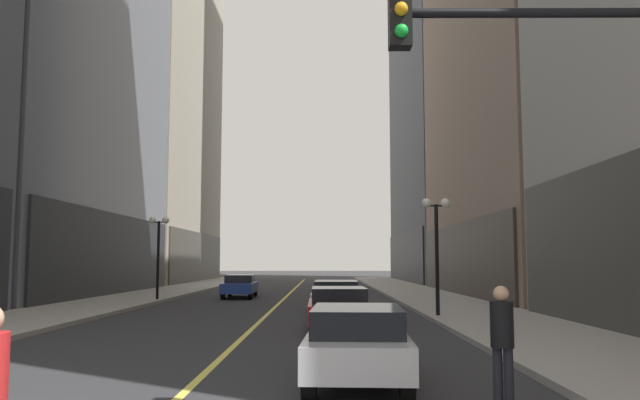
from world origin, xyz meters
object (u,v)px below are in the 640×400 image
Objects in this scene: car_white at (336,295)px; traffic_light_near_right at (576,127)px; pedestrian_in_black_coat at (502,336)px; street_lamp_right_mid at (436,230)px; car_silver at (357,342)px; car_blue at (240,285)px; fire_hydrant_right at (502,327)px; car_red at (339,307)px; street_lamp_left_far at (159,239)px.

traffic_light_near_right reaches higher than car_white.
street_lamp_right_mid is at bearing 83.59° from pedestrian_in_black_coat.
car_silver and car_white have the same top height.
car_blue is at bearing 102.04° from car_silver.
car_white is 2.72× the size of pedestrian_in_black_coat.
traffic_light_near_right is 9.72m from fire_hydrant_right.
traffic_light_near_right reaches higher than street_lamp_right_mid.
car_white is 18.57m from traffic_light_near_right.
car_blue is at bearing 105.37° from pedestrian_in_black_coat.
car_blue is 6.05× the size of fire_hydrant_right.
car_silver is 26.12m from car_blue.
fire_hydrant_right is at bearing 80.22° from traffic_light_near_right.
street_lamp_right_mid is at bearing 94.43° from fire_hydrant_right.
car_red is at bearing -73.04° from car_blue.
street_lamp_left_far is at bearing 115.80° from pedestrian_in_black_coat.
car_blue is (-5.32, 17.44, 0.00)m from car_red.
car_blue is at bearing 115.44° from fire_hydrant_right.
street_lamp_right_mid is at bearing 73.38° from car_silver.
pedestrian_in_black_coat is (2.12, -16.36, 0.30)m from car_white.
car_white is (0.06, 6.57, 0.00)m from car_red.
pedestrian_in_black_coat is 13.93m from street_lamp_right_mid.
street_lamp_left_far reaches higher than fire_hydrant_right.
fire_hydrant_right is (1.55, 8.99, -3.34)m from traffic_light_near_right.
pedestrian_in_black_coat reaches higher than fire_hydrant_right.
pedestrian_in_black_coat is at bearing -82.63° from car_white.
car_silver reaches higher than fire_hydrant_right.
car_red is 0.91× the size of street_lamp_left_far.
car_silver is at bearing -89.07° from car_red.
pedestrian_in_black_coat reaches higher than car_white.
traffic_light_near_right is at bearing -74.63° from car_blue.
car_red is 10.04m from pedestrian_in_black_coat.
car_red is 0.91× the size of street_lamp_right_mid.
fire_hydrant_right is (9.52, -20.02, -0.32)m from car_blue.
fire_hydrant_right is at bearing -31.50° from car_red.
car_silver is 0.86× the size of car_white.
traffic_light_near_right reaches higher than street_lamp_left_far.
pedestrian_in_black_coat is at bearing -77.50° from car_red.
traffic_light_near_right reaches higher than fire_hydrant_right.
car_red is 5.93m from street_lamp_right_mid.
pedestrian_in_black_coat is at bearing -64.20° from street_lamp_left_far.
car_white is at bearing -37.16° from street_lamp_left_far.
pedestrian_in_black_coat is 2.18× the size of fire_hydrant_right.
car_blue is at bearing 105.37° from traffic_light_near_right.
car_red is 0.85× the size of car_white.
traffic_light_near_right is (2.66, -11.57, 3.02)m from car_red.
car_white is 0.84× the size of traffic_light_near_right.
car_blue is 1.09× the size of street_lamp_right_mid.
street_lamp_right_mid reaches higher than pedestrian_in_black_coat.
street_lamp_right_mid reaches higher than car_red.
car_blue is at bearing 116.30° from car_white.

